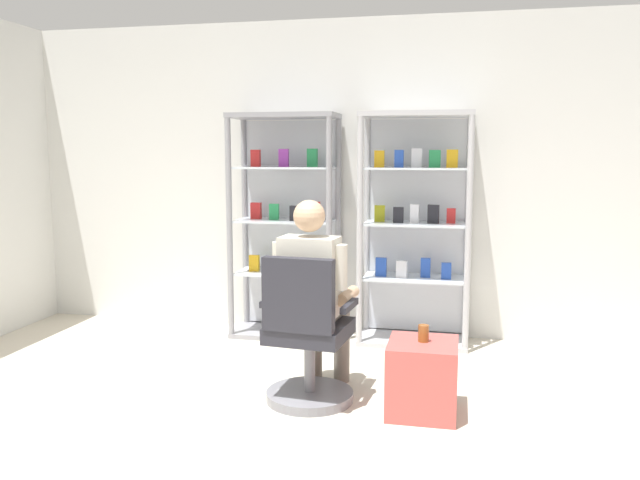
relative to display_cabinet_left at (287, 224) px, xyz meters
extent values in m
cube|color=silver|center=(0.55, 0.24, 0.39)|extent=(6.00, 0.10, 2.70)
cylinder|color=gray|center=(-0.42, -0.26, -0.01)|extent=(0.05, 0.05, 1.90)
cylinder|color=gray|center=(0.43, -0.26, -0.01)|extent=(0.05, 0.05, 1.90)
cylinder|color=gray|center=(-0.42, 0.14, -0.01)|extent=(0.05, 0.05, 1.90)
cylinder|color=gray|center=(0.43, 0.14, -0.01)|extent=(0.05, 0.05, 1.90)
cube|color=gray|center=(0.00, -0.06, 0.92)|extent=(0.90, 0.45, 0.04)
cube|color=gray|center=(0.00, -0.06, -0.94)|extent=(0.90, 0.45, 0.04)
cube|color=silver|center=(0.00, 0.15, -0.01)|extent=(0.84, 0.02, 1.80)
cube|color=silver|center=(0.00, -0.06, -0.41)|extent=(0.82, 0.39, 0.02)
cube|color=gold|center=(-0.27, -0.09, -0.34)|extent=(0.08, 0.04, 0.14)
cube|color=#268C4C|center=(-0.08, -0.02, -0.34)|extent=(0.08, 0.04, 0.14)
cube|color=silver|center=(0.10, -0.09, -0.34)|extent=(0.08, 0.05, 0.13)
cube|color=#999919|center=(0.26, -0.04, -0.33)|extent=(0.08, 0.04, 0.15)
cube|color=silver|center=(0.00, -0.06, 0.04)|extent=(0.82, 0.39, 0.02)
cube|color=red|center=(-0.27, -0.02, 0.11)|extent=(0.09, 0.05, 0.14)
cube|color=#268C4C|center=(-0.09, -0.06, 0.11)|extent=(0.09, 0.06, 0.13)
cube|color=black|center=(0.10, -0.10, 0.11)|extent=(0.08, 0.06, 0.12)
cube|color=red|center=(0.27, -0.08, 0.12)|extent=(0.08, 0.04, 0.16)
cube|color=silver|center=(0.00, -0.06, 0.49)|extent=(0.82, 0.39, 0.02)
cube|color=red|center=(-0.24, -0.10, 0.57)|extent=(0.08, 0.04, 0.14)
cube|color=purple|center=(0.00, -0.09, 0.57)|extent=(0.08, 0.04, 0.15)
cube|color=#268C4C|center=(0.23, -0.03, 0.57)|extent=(0.09, 0.05, 0.15)
cylinder|color=#B7B7BC|center=(0.68, -0.26, -0.01)|extent=(0.05, 0.05, 1.90)
cylinder|color=#B7B7BC|center=(1.53, -0.26, -0.01)|extent=(0.05, 0.05, 1.90)
cylinder|color=#B7B7BC|center=(0.68, 0.14, -0.01)|extent=(0.05, 0.05, 1.90)
cylinder|color=#B7B7BC|center=(1.53, 0.14, -0.01)|extent=(0.05, 0.05, 1.90)
cube|color=#B7B7BC|center=(1.10, -0.06, 0.92)|extent=(0.90, 0.45, 0.04)
cube|color=#B7B7BC|center=(1.10, -0.06, -0.94)|extent=(0.90, 0.45, 0.04)
cube|color=silver|center=(1.10, 0.15, -0.01)|extent=(0.84, 0.02, 1.80)
cube|color=silver|center=(1.10, -0.06, -0.41)|extent=(0.82, 0.39, 0.02)
cube|color=#264CB2|center=(0.83, -0.09, -0.33)|extent=(0.09, 0.04, 0.16)
cube|color=silver|center=(1.00, -0.11, -0.33)|extent=(0.09, 0.05, 0.14)
cube|color=#264CB2|center=(1.19, -0.05, -0.33)|extent=(0.08, 0.05, 0.16)
cube|color=#264CB2|center=(1.36, -0.09, -0.34)|extent=(0.08, 0.05, 0.13)
cube|color=silver|center=(1.10, -0.06, 0.04)|extent=(0.82, 0.39, 0.02)
cube|color=#999919|center=(0.81, -0.02, 0.11)|extent=(0.09, 0.05, 0.13)
cube|color=black|center=(0.97, -0.08, 0.11)|extent=(0.09, 0.05, 0.13)
cube|color=silver|center=(1.10, -0.06, 0.12)|extent=(0.07, 0.04, 0.15)
cube|color=black|center=(1.25, -0.07, 0.12)|extent=(0.09, 0.05, 0.15)
cube|color=red|center=(1.39, -0.03, 0.11)|extent=(0.07, 0.03, 0.12)
cube|color=silver|center=(1.10, -0.06, 0.49)|extent=(0.82, 0.39, 0.02)
cube|color=gold|center=(0.80, -0.08, 0.56)|extent=(0.08, 0.05, 0.14)
cube|color=#264CB2|center=(0.97, -0.10, 0.56)|extent=(0.07, 0.04, 0.14)
cube|color=silver|center=(1.10, -0.06, 0.57)|extent=(0.09, 0.04, 0.15)
cube|color=#268C4C|center=(1.25, -0.09, 0.56)|extent=(0.09, 0.06, 0.14)
cube|color=gold|center=(1.38, -0.10, 0.57)|extent=(0.09, 0.04, 0.14)
cylinder|color=slate|center=(0.54, -1.47, -0.93)|extent=(0.56, 0.56, 0.06)
cylinder|color=slate|center=(0.54, -1.47, -0.73)|extent=(0.07, 0.07, 0.41)
cube|color=#26262D|center=(0.54, -1.47, -0.50)|extent=(0.52, 0.52, 0.10)
cube|color=#26262D|center=(0.52, -1.68, -0.23)|extent=(0.45, 0.12, 0.45)
cube|color=#26262D|center=(0.80, -1.50, -0.32)|extent=(0.07, 0.30, 0.04)
cube|color=#26262D|center=(0.29, -1.45, -0.32)|extent=(0.07, 0.30, 0.04)
cylinder|color=slate|center=(0.66, -1.28, -0.40)|extent=(0.18, 0.41, 0.14)
cylinder|color=slate|center=(0.68, -1.09, -0.68)|extent=(0.11, 0.11, 0.56)
cylinder|color=slate|center=(0.46, -1.26, -0.40)|extent=(0.18, 0.41, 0.14)
cylinder|color=slate|center=(0.48, -1.07, -0.68)|extent=(0.11, 0.11, 0.56)
cube|color=beige|center=(0.54, -1.47, -0.15)|extent=(0.38, 0.25, 0.50)
sphere|color=tan|center=(0.54, -1.47, 0.23)|extent=(0.20, 0.20, 0.20)
cylinder|color=beige|center=(0.74, -1.49, -0.08)|extent=(0.09, 0.09, 0.28)
cylinder|color=tan|center=(0.76, -1.31, -0.30)|extent=(0.11, 0.31, 0.08)
cylinder|color=beige|center=(0.35, -1.45, -0.08)|extent=(0.09, 0.09, 0.28)
cylinder|color=tan|center=(0.36, -1.28, -0.30)|extent=(0.11, 0.31, 0.08)
cube|color=#B24C47|center=(1.26, -1.52, -0.74)|extent=(0.42, 0.43, 0.44)
cylinder|color=brown|center=(1.26, -1.51, -0.47)|extent=(0.06, 0.06, 0.10)
camera|label=1|loc=(1.45, -5.34, 0.62)|focal=36.25mm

